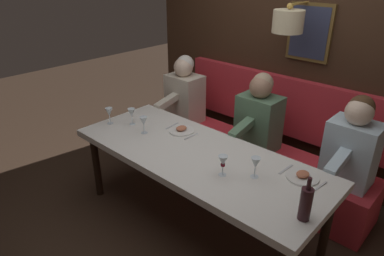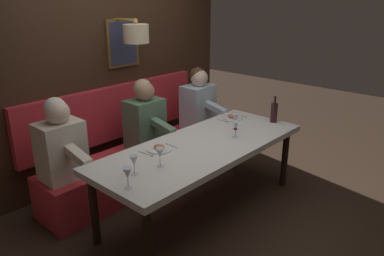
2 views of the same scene
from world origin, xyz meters
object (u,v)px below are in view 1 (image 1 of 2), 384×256
(diner_middle, at_px, (184,92))
(wine_glass_2, at_px, (256,163))
(wine_glass_0, at_px, (132,113))
(diner_near, at_px, (259,115))
(diner_nearest, at_px, (352,144))
(wine_bottle, at_px, (306,203))
(wine_glass_3, at_px, (109,113))
(dining_table, at_px, (197,160))
(wine_glass_1, at_px, (223,162))
(wine_glass_4, at_px, (144,122))

(diner_middle, relative_size, wine_glass_2, 4.82)
(diner_middle, distance_m, wine_glass_0, 0.90)
(diner_near, relative_size, diner_middle, 1.00)
(diner_nearest, bearing_deg, wine_glass_2, 155.67)
(wine_bottle, bearing_deg, wine_glass_0, 85.15)
(diner_near, distance_m, diner_middle, 1.03)
(wine_glass_3, bearing_deg, wine_glass_2, -84.05)
(dining_table, xyz_separation_m, wine_glass_2, (0.02, -0.56, 0.18))
(diner_near, height_order, wine_glass_1, diner_near)
(wine_glass_0, height_order, wine_glass_1, same)
(wine_glass_3, xyz_separation_m, wine_glass_4, (0.09, -0.41, 0.00))
(diner_middle, distance_m, wine_glass_4, 1.01)
(diner_middle, relative_size, wine_glass_4, 4.82)
(diner_near, xyz_separation_m, diner_middle, (0.00, 1.03, 0.00))
(wine_glass_4, bearing_deg, wine_bottle, -93.91)
(diner_middle, xyz_separation_m, wine_glass_0, (-0.89, -0.14, 0.04))
(diner_middle, relative_size, wine_glass_1, 4.82)
(dining_table, relative_size, wine_bottle, 7.56)
(diner_nearest, xyz_separation_m, diner_middle, (0.00, 1.93, 0.00))
(diner_nearest, distance_m, diner_middle, 1.93)
(wine_glass_2, height_order, wine_glass_3, same)
(wine_glass_3, height_order, wine_glass_4, same)
(wine_glass_1, relative_size, wine_bottle, 0.55)
(wine_glass_0, bearing_deg, diner_near, -44.92)
(wine_glass_2, bearing_deg, dining_table, 92.20)
(diner_near, distance_m, wine_glass_4, 1.14)
(wine_glass_2, height_order, wine_glass_4, same)
(dining_table, xyz_separation_m, diner_middle, (0.88, 0.99, 0.14))
(dining_table, height_order, wine_glass_4, wine_glass_4)
(diner_nearest, height_order, wine_glass_3, diner_nearest)
(wine_glass_0, distance_m, wine_glass_2, 1.40)
(wine_glass_2, bearing_deg, wine_glass_4, 93.65)
(dining_table, distance_m, wine_glass_4, 0.64)
(dining_table, height_order, diner_near, diner_near)
(dining_table, height_order, wine_glass_3, wine_glass_3)
(dining_table, xyz_separation_m, wine_glass_4, (-0.05, 0.61, 0.18))
(dining_table, bearing_deg, wine_glass_2, -87.80)
(diner_near, relative_size, wine_glass_4, 4.82)
(diner_nearest, bearing_deg, wine_glass_1, 149.94)
(wine_glass_3, relative_size, wine_glass_4, 1.00)
(wine_glass_0, bearing_deg, wine_glass_1, -95.35)
(diner_near, xyz_separation_m, wine_glass_3, (-1.03, 1.06, 0.04))
(diner_nearest, distance_m, wine_bottle, 1.05)
(dining_table, height_order, diner_nearest, diner_nearest)
(wine_glass_1, relative_size, wine_glass_3, 1.00)
(wine_glass_4, relative_size, wine_bottle, 0.55)
(dining_table, distance_m, wine_glass_0, 0.87)
(wine_glass_1, xyz_separation_m, wine_glass_4, (0.07, 0.98, 0.00))
(wine_glass_0, relative_size, wine_bottle, 0.55)
(wine_glass_4, bearing_deg, wine_glass_2, -86.35)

